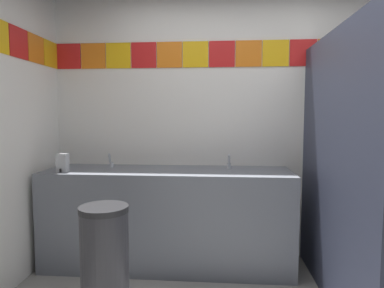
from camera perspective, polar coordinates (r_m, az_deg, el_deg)
name	(u,v)px	position (r m, az deg, el deg)	size (l,w,h in m)	color
wall_back	(247,125)	(3.30, 9.39, 3.14)	(3.77, 0.09, 2.53)	white
vanity_counter	(168,217)	(3.12, -4.14, -12.26)	(2.20, 0.60, 0.88)	slate
faucet_left	(111,162)	(3.23, -13.66, -3.00)	(0.04, 0.10, 0.14)	silver
faucet_right	(229,163)	(3.07, 6.30, -3.31)	(0.04, 0.10, 0.14)	silver
soap_dispenser	(63,163)	(3.11, -21.18, -3.02)	(0.09, 0.09, 0.16)	#B7BABF
stall_divider	(372,176)	(2.42, 28.29, -4.75)	(0.92, 1.59, 1.98)	#33384C
toilet	(379,241)	(3.36, 29.30, -14.19)	(0.39, 0.49, 0.74)	white
trash_bin	(105,261)	(2.48, -14.63, -18.71)	(0.33, 0.33, 0.76)	#333338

